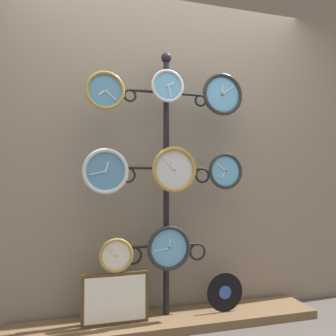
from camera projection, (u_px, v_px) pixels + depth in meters
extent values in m
cube|color=gray|center=(161.00, 133.00, 2.59)|extent=(4.40, 0.04, 2.80)
cube|color=brown|center=(168.00, 321.00, 2.31)|extent=(2.20, 0.36, 0.06)
cylinder|color=black|center=(166.00, 321.00, 2.37)|extent=(0.44, 0.44, 0.02)
cylinder|color=black|center=(166.00, 189.00, 2.41)|extent=(0.04, 0.04, 1.89)
sphere|color=black|center=(166.00, 58.00, 2.46)|extent=(0.08, 0.08, 0.08)
cylinder|color=black|center=(148.00, 91.00, 2.41)|extent=(0.27, 0.02, 0.02)
torus|color=black|center=(130.00, 95.00, 2.37)|extent=(0.10, 0.02, 0.10)
cylinder|color=black|center=(184.00, 94.00, 2.48)|extent=(0.27, 0.02, 0.02)
torus|color=black|center=(200.00, 101.00, 2.52)|extent=(0.10, 0.02, 0.10)
cylinder|color=black|center=(147.00, 168.00, 2.38)|extent=(0.29, 0.02, 0.02)
torus|color=black|center=(128.00, 175.00, 2.34)|extent=(0.12, 0.02, 0.12)
cylinder|color=black|center=(185.00, 169.00, 2.46)|extent=(0.29, 0.02, 0.02)
torus|color=black|center=(202.00, 175.00, 2.49)|extent=(0.12, 0.02, 0.12)
cylinder|color=black|center=(150.00, 246.00, 2.36)|extent=(0.24, 0.02, 0.02)
torus|color=black|center=(133.00, 256.00, 2.32)|extent=(0.13, 0.02, 0.13)
cylinder|color=black|center=(182.00, 245.00, 2.42)|extent=(0.24, 0.02, 0.02)
torus|color=black|center=(197.00, 252.00, 2.45)|extent=(0.13, 0.02, 0.13)
cylinder|color=#4C84B2|center=(105.00, 91.00, 2.23)|extent=(0.24, 0.02, 0.24)
torus|color=#A58438|center=(105.00, 90.00, 2.21)|extent=(0.27, 0.02, 0.27)
cylinder|color=#A58438|center=(105.00, 90.00, 2.21)|extent=(0.01, 0.01, 0.01)
cube|color=silver|center=(102.00, 93.00, 2.20)|extent=(0.05, 0.00, 0.04)
cube|color=silver|center=(111.00, 95.00, 2.22)|extent=(0.08, 0.00, 0.07)
cylinder|color=#60A8DB|center=(167.00, 86.00, 2.37)|extent=(0.22, 0.02, 0.22)
torus|color=silver|center=(168.00, 86.00, 2.35)|extent=(0.24, 0.02, 0.24)
cylinder|color=silver|center=(168.00, 86.00, 2.35)|extent=(0.01, 0.01, 0.01)
cube|color=silver|center=(171.00, 84.00, 2.36)|extent=(0.05, 0.00, 0.03)
cube|color=silver|center=(169.00, 92.00, 2.35)|extent=(0.03, 0.00, 0.08)
cylinder|color=#60A8DB|center=(222.00, 95.00, 2.48)|extent=(0.29, 0.02, 0.29)
torus|color=#262628|center=(223.00, 94.00, 2.47)|extent=(0.32, 0.03, 0.32)
cylinder|color=#262628|center=(223.00, 94.00, 2.47)|extent=(0.02, 0.01, 0.02)
cube|color=silver|center=(222.00, 90.00, 2.47)|extent=(0.01, 0.00, 0.07)
cube|color=silver|center=(228.00, 90.00, 2.48)|extent=(0.10, 0.00, 0.08)
cylinder|color=#4C84B2|center=(105.00, 171.00, 2.22)|extent=(0.29, 0.02, 0.29)
torus|color=silver|center=(106.00, 171.00, 2.21)|extent=(0.31, 0.03, 0.31)
cylinder|color=silver|center=(106.00, 171.00, 2.21)|extent=(0.02, 0.01, 0.02)
cube|color=silver|center=(107.00, 166.00, 2.21)|extent=(0.03, 0.00, 0.07)
cube|color=silver|center=(97.00, 173.00, 2.19)|extent=(0.11, 0.00, 0.03)
cylinder|color=silver|center=(174.00, 170.00, 2.33)|extent=(0.30, 0.02, 0.30)
torus|color=#A58438|center=(175.00, 170.00, 2.31)|extent=(0.33, 0.03, 0.33)
cylinder|color=#A58438|center=(175.00, 170.00, 2.31)|extent=(0.02, 0.01, 0.02)
cube|color=silver|center=(173.00, 165.00, 2.31)|extent=(0.03, 0.00, 0.07)
cube|color=silver|center=(169.00, 164.00, 2.30)|extent=(0.09, 0.00, 0.09)
cylinder|color=#60A8DB|center=(225.00, 171.00, 2.46)|extent=(0.25, 0.02, 0.25)
torus|color=#262628|center=(226.00, 171.00, 2.44)|extent=(0.27, 0.02, 0.27)
cylinder|color=#262628|center=(226.00, 171.00, 2.45)|extent=(0.01, 0.01, 0.01)
cube|color=silver|center=(224.00, 174.00, 2.44)|extent=(0.04, 0.00, 0.06)
cube|color=silver|center=(221.00, 167.00, 2.43)|extent=(0.08, 0.00, 0.07)
cylinder|color=silver|center=(116.00, 255.00, 2.22)|extent=(0.21, 0.02, 0.21)
torus|color=#A58438|center=(116.00, 255.00, 2.20)|extent=(0.23, 0.02, 0.23)
cylinder|color=#A58438|center=(116.00, 255.00, 2.20)|extent=(0.01, 0.01, 0.01)
cube|color=silver|center=(114.00, 252.00, 2.20)|extent=(0.04, 0.00, 0.05)
cube|color=silver|center=(112.00, 252.00, 2.19)|extent=(0.07, 0.00, 0.06)
cylinder|color=#60A8DB|center=(169.00, 248.00, 2.28)|extent=(0.28, 0.02, 0.28)
torus|color=#262628|center=(169.00, 248.00, 2.27)|extent=(0.31, 0.03, 0.31)
cylinder|color=#262628|center=(169.00, 248.00, 2.27)|extent=(0.02, 0.01, 0.02)
cube|color=silver|center=(170.00, 243.00, 2.27)|extent=(0.02, 0.00, 0.07)
cube|color=silver|center=(162.00, 250.00, 2.25)|extent=(0.11, 0.00, 0.02)
cylinder|color=black|center=(225.00, 292.00, 2.41)|extent=(0.28, 0.01, 0.28)
cylinder|color=#334FB2|center=(225.00, 292.00, 2.41)|extent=(0.10, 0.00, 0.10)
cube|color=#4C381E|center=(115.00, 299.00, 2.19)|extent=(0.45, 0.02, 0.34)
cube|color=white|center=(115.00, 299.00, 2.18)|extent=(0.41, 0.00, 0.30)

